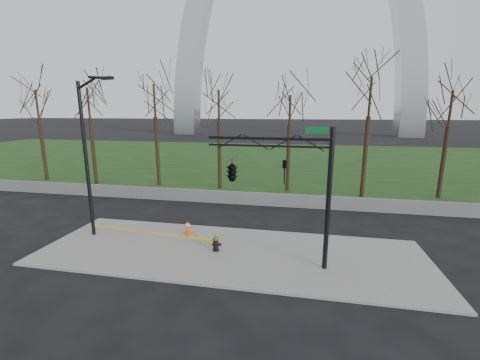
% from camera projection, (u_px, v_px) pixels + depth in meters
% --- Properties ---
extents(ground, '(500.00, 500.00, 0.00)m').
position_uv_depth(ground, '(230.00, 253.00, 14.79)').
color(ground, black).
rests_on(ground, ground).
extents(sidewalk, '(18.00, 6.00, 0.10)m').
position_uv_depth(sidewalk, '(230.00, 252.00, 14.78)').
color(sidewalk, slate).
rests_on(sidewalk, ground).
extents(grass_strip, '(120.00, 40.00, 0.06)m').
position_uv_depth(grass_strip, '(278.00, 159.00, 43.52)').
color(grass_strip, '#183714').
rests_on(grass_strip, ground).
extents(guardrail, '(60.00, 0.30, 0.90)m').
position_uv_depth(guardrail, '(255.00, 199.00, 22.35)').
color(guardrail, '#59595B').
rests_on(guardrail, ground).
extents(gateway_arch, '(66.00, 6.00, 65.00)m').
position_uv_depth(gateway_arch, '(295.00, 7.00, 79.61)').
color(gateway_arch, '#B7B9BE').
rests_on(gateway_arch, ground).
extents(tree_row, '(55.96, 4.00, 9.66)m').
position_uv_depth(tree_row, '(326.00, 134.00, 24.30)').
color(tree_row, black).
rests_on(tree_row, ground).
extents(fire_hydrant, '(0.47, 0.31, 0.77)m').
position_uv_depth(fire_hydrant, '(216.00, 244.00, 14.79)').
color(fire_hydrant, black).
rests_on(fire_hydrant, sidewalk).
extents(traffic_cone, '(0.49, 0.49, 0.73)m').
position_uv_depth(traffic_cone, '(188.00, 227.00, 16.82)').
color(traffic_cone, '#F94D0D').
rests_on(traffic_cone, sidewalk).
extents(street_light, '(2.35, 0.78, 8.21)m').
position_uv_depth(street_light, '(88.00, 149.00, 15.74)').
color(street_light, black).
rests_on(street_light, ground).
extents(traffic_signal_mast, '(5.10, 2.50, 6.00)m').
position_uv_depth(traffic_signal_mast, '(250.00, 171.00, 13.07)').
color(traffic_signal_mast, black).
rests_on(traffic_signal_mast, ground).
extents(caution_tape, '(6.97, 1.73, 0.40)m').
position_uv_depth(caution_tape, '(165.00, 234.00, 15.76)').
color(caution_tape, '#E6B90C').
rests_on(caution_tape, ground).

